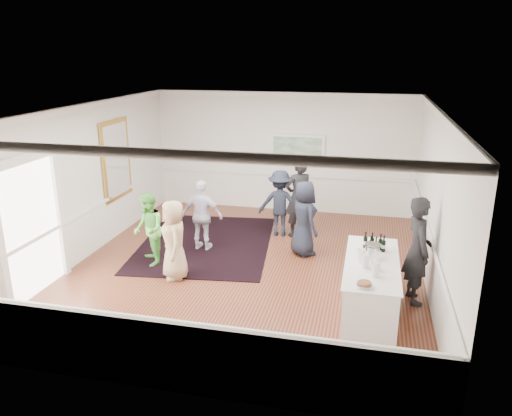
% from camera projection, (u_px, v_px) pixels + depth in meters
% --- Properties ---
extents(floor, '(8.00, 8.00, 0.00)m').
position_uv_depth(floor, '(247.00, 267.00, 10.19)').
color(floor, brown).
rests_on(floor, ground).
extents(ceiling, '(7.00, 8.00, 0.02)m').
position_uv_depth(ceiling, '(246.00, 109.00, 9.22)').
color(ceiling, white).
rests_on(ceiling, wall_back).
extents(wall_left, '(0.02, 8.00, 3.20)m').
position_uv_depth(wall_left, '(85.00, 182.00, 10.45)').
color(wall_left, white).
rests_on(wall_left, floor).
extents(wall_right, '(0.02, 8.00, 3.20)m').
position_uv_depth(wall_right, '(436.00, 204.00, 8.95)').
color(wall_right, white).
rests_on(wall_right, floor).
extents(wall_back, '(7.00, 0.02, 3.20)m').
position_uv_depth(wall_back, '(283.00, 152.00, 13.42)').
color(wall_back, white).
rests_on(wall_back, floor).
extents(wall_front, '(7.00, 0.02, 3.20)m').
position_uv_depth(wall_front, '(166.00, 280.00, 5.99)').
color(wall_front, white).
rests_on(wall_front, floor).
extents(wainscoting, '(7.00, 8.00, 1.00)m').
position_uv_depth(wainscoting, '(247.00, 244.00, 10.04)').
color(wainscoting, white).
rests_on(wainscoting, floor).
extents(mirror, '(0.05, 1.25, 1.85)m').
position_uv_depth(mirror, '(116.00, 160.00, 11.59)').
color(mirror, '#BB8C37').
rests_on(mirror, wall_left).
extents(doorway, '(0.10, 1.78, 2.56)m').
position_uv_depth(doorway, '(30.00, 218.00, 8.73)').
color(doorway, white).
rests_on(doorway, wall_left).
extents(landscape_painting, '(1.44, 0.06, 0.66)m').
position_uv_depth(landscape_painting, '(297.00, 147.00, 13.22)').
color(landscape_painting, white).
rests_on(landscape_painting, wall_back).
extents(area_rug, '(3.30, 4.09, 0.02)m').
position_uv_depth(area_rug, '(206.00, 243.00, 11.42)').
color(area_rug, black).
rests_on(area_rug, floor).
extents(serving_table, '(0.87, 2.30, 0.93)m').
position_uv_depth(serving_table, '(370.00, 287.00, 8.29)').
color(serving_table, white).
rests_on(serving_table, floor).
extents(bartender, '(0.60, 0.78, 1.91)m').
position_uv_depth(bartender, '(418.00, 250.00, 8.56)').
color(bartender, black).
rests_on(bartender, floor).
extents(guest_tan, '(0.81, 0.91, 1.56)m').
position_uv_depth(guest_tan, '(174.00, 240.00, 9.51)').
color(guest_tan, tan).
rests_on(guest_tan, floor).
extents(guest_green, '(0.88, 0.93, 1.51)m').
position_uv_depth(guest_green, '(149.00, 229.00, 10.13)').
color(guest_green, '#5DBC4B').
rests_on(guest_green, floor).
extents(guest_lilac, '(0.94, 0.45, 1.57)m').
position_uv_depth(guest_lilac, '(202.00, 216.00, 10.88)').
color(guest_lilac, silver).
rests_on(guest_lilac, floor).
extents(guest_dark_a, '(1.07, 0.67, 1.58)m').
position_uv_depth(guest_dark_a, '(280.00, 203.00, 11.75)').
color(guest_dark_a, '#1C2130').
rests_on(guest_dark_a, floor).
extents(guest_dark_b, '(0.82, 0.76, 1.89)m').
position_uv_depth(guest_dark_b, '(298.00, 198.00, 11.64)').
color(guest_dark_b, black).
rests_on(guest_dark_b, floor).
extents(guest_navy, '(0.88, 0.95, 1.63)m').
position_uv_depth(guest_navy, '(304.00, 218.00, 10.61)').
color(guest_navy, '#1C2130').
rests_on(guest_navy, floor).
extents(wine_bottles, '(0.38, 0.27, 0.31)m').
position_uv_depth(wine_bottles, '(375.00, 242.00, 8.57)').
color(wine_bottles, black).
rests_on(wine_bottles, serving_table).
extents(juice_pitchers, '(0.36, 0.58, 0.24)m').
position_uv_depth(juice_pitchers, '(370.00, 262.00, 7.84)').
color(juice_pitchers, '#5DA93C').
rests_on(juice_pitchers, serving_table).
extents(ice_bucket, '(0.26, 0.26, 0.25)m').
position_uv_depth(ice_bucket, '(372.00, 251.00, 8.27)').
color(ice_bucket, silver).
rests_on(ice_bucket, serving_table).
extents(nut_bowl, '(0.24, 0.24, 0.08)m').
position_uv_depth(nut_bowl, '(364.00, 284.00, 7.28)').
color(nut_bowl, white).
rests_on(nut_bowl, serving_table).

